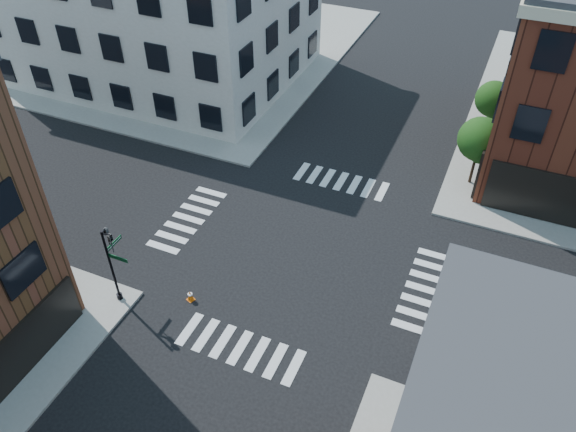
# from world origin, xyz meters

# --- Properties ---
(ground) EXTENTS (120.00, 120.00, 0.00)m
(ground) POSITION_xyz_m (0.00, 0.00, 0.00)
(ground) COLOR black
(ground) RESTS_ON ground
(sidewalk_nw) EXTENTS (30.00, 30.00, 0.15)m
(sidewalk_nw) POSITION_xyz_m (-21.00, 21.00, 0.07)
(sidewalk_nw) COLOR gray
(sidewalk_nw) RESTS_ON ground
(building_nw) EXTENTS (22.00, 16.00, 11.00)m
(building_nw) POSITION_xyz_m (-19.00, 16.00, 5.50)
(building_nw) COLOR beige
(building_nw) RESTS_ON ground
(tree_near) EXTENTS (2.69, 2.69, 4.49)m
(tree_near) POSITION_xyz_m (7.56, 9.98, 3.16)
(tree_near) COLOR black
(tree_near) RESTS_ON ground
(tree_far) EXTENTS (2.43, 2.43, 4.07)m
(tree_far) POSITION_xyz_m (7.56, 15.98, 2.87)
(tree_far) COLOR black
(tree_far) RESTS_ON ground
(signal_pole) EXTENTS (1.29, 1.24, 4.60)m
(signal_pole) POSITION_xyz_m (-6.72, -6.68, 2.86)
(signal_pole) COLOR black
(signal_pole) RESTS_ON ground
(box_truck) EXTENTS (7.41, 2.44, 3.32)m
(box_truck) POSITION_xyz_m (11.78, -2.76, 1.73)
(box_truck) COLOR white
(box_truck) RESTS_ON ground
(traffic_cone) EXTENTS (0.44, 0.44, 0.63)m
(traffic_cone) POSITION_xyz_m (-3.59, -5.38, 0.30)
(traffic_cone) COLOR orange
(traffic_cone) RESTS_ON ground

